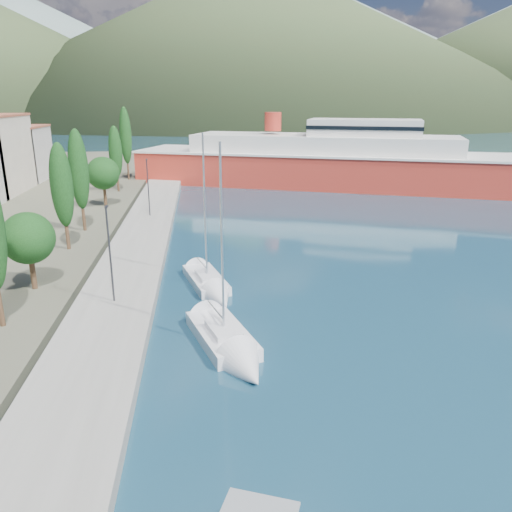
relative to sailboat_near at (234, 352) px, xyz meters
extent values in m
plane|color=navy|center=(1.86, 112.52, -0.32)|extent=(1400.00, 1400.00, 0.00)
cube|color=gray|center=(-7.14, 18.52, 0.08)|extent=(5.00, 88.00, 0.80)
cone|color=slate|center=(81.86, 672.52, 89.68)|extent=(760.00, 760.00, 180.00)
cone|color=#3B4B2A|center=(41.86, 392.52, 57.18)|extent=(480.00, 480.00, 115.00)
cube|color=beige|center=(-30.14, 58.52, 4.38)|extent=(9.00, 10.00, 8.00)
cube|color=#9E5138|center=(-30.14, 58.52, 8.53)|extent=(9.20, 10.20, 0.30)
cylinder|color=#47301E|center=(-12.88, 3.87, 1.46)|extent=(0.30, 0.30, 2.16)
cylinder|color=#47301E|center=(-12.88, 9.71, 1.46)|extent=(0.36, 0.36, 2.16)
sphere|color=#153E15|center=(-12.88, 9.71, 3.92)|extent=(3.45, 3.45, 3.45)
cylinder|color=#47301E|center=(-12.88, 19.02, 1.37)|extent=(0.30, 0.30, 1.97)
ellipsoid|color=#153E15|center=(-12.88, 19.02, 5.85)|extent=(1.80, 1.80, 6.99)
cylinder|color=#47301E|center=(-12.88, 25.37, 1.44)|extent=(0.30, 0.30, 2.13)
ellipsoid|color=#153E15|center=(-12.88, 25.37, 6.28)|extent=(1.80, 1.80, 7.54)
cylinder|color=#47301E|center=(-12.88, 36.91, 1.57)|extent=(0.36, 0.36, 2.39)
sphere|color=#153E15|center=(-12.88, 36.91, 4.29)|extent=(3.82, 3.82, 3.82)
cylinder|color=#47301E|center=(-12.88, 46.89, 1.35)|extent=(0.30, 0.30, 1.94)
ellipsoid|color=#153E15|center=(-12.88, 46.89, 5.77)|extent=(1.80, 1.80, 6.89)
cylinder|color=#47301E|center=(-12.88, 57.51, 1.60)|extent=(0.30, 0.30, 2.44)
ellipsoid|color=#153E15|center=(-12.88, 57.51, 7.15)|extent=(1.80, 1.80, 8.66)
cylinder|color=#2D2D33|center=(-7.14, 6.65, 3.48)|extent=(0.12, 0.12, 6.00)
cube|color=#2D2D33|center=(-7.14, 6.90, 6.48)|extent=(0.15, 0.50, 0.12)
cylinder|color=#2D2D33|center=(-7.14, 30.89, 3.48)|extent=(0.12, 0.12, 6.00)
cube|color=#2D2D33|center=(-7.14, 31.14, 6.48)|extent=(0.15, 0.50, 0.12)
cube|color=silver|center=(-0.57, 1.95, -0.05)|extent=(4.09, 6.52, 0.97)
cube|color=silver|center=(-0.46, 1.56, 0.60)|extent=(2.11, 2.75, 0.38)
cylinder|color=silver|center=(-0.46, 1.56, 5.56)|extent=(0.12, 0.12, 10.25)
cone|color=silver|center=(0.52, -1.77, -0.05)|extent=(3.18, 3.42, 2.48)
cube|color=silver|center=(-1.34, 11.15, -0.09)|extent=(3.52, 6.26, 0.83)
cube|color=silver|center=(-1.24, 10.76, 0.47)|extent=(1.82, 2.61, 0.32)
cylinder|color=silver|center=(-1.24, 10.76, 5.43)|extent=(0.12, 0.12, 10.20)
cone|color=silver|center=(-0.41, 7.48, -0.09)|extent=(2.74, 3.20, 2.13)
cube|color=red|center=(17.29, 52.66, 1.87)|extent=(58.23, 31.70, 5.58)
cube|color=silver|center=(17.29, 52.66, 4.66)|extent=(58.73, 32.18, 0.30)
cube|color=silver|center=(17.29, 52.66, 5.85)|extent=(40.77, 23.44, 2.99)
cube|color=silver|center=(22.87, 50.54, 8.54)|extent=(17.75, 12.67, 2.39)
cylinder|color=red|center=(9.84, 55.49, 9.24)|extent=(2.59, 2.59, 2.79)
camera|label=1|loc=(-1.40, -23.31, 12.70)|focal=35.00mm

